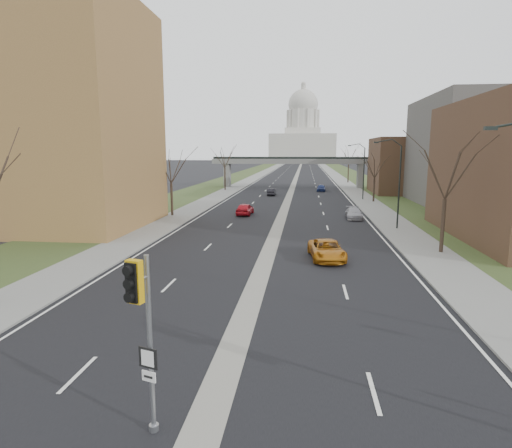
% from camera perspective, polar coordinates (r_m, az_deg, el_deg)
% --- Properties ---
extents(ground, '(700.00, 700.00, 0.00)m').
position_cam_1_polar(ground, '(13.60, -6.63, -24.58)').
color(ground, black).
rests_on(ground, ground).
extents(road_surface, '(20.00, 600.00, 0.01)m').
position_cam_1_polar(road_surface, '(161.13, 5.65, 6.94)').
color(road_surface, black).
rests_on(road_surface, ground).
extents(median_strip, '(1.20, 600.00, 0.02)m').
position_cam_1_polar(median_strip, '(161.13, 5.65, 6.94)').
color(median_strip, gray).
rests_on(median_strip, ground).
extents(sidewalk_right, '(4.00, 600.00, 0.12)m').
position_cam_1_polar(sidewalk_right, '(161.37, 9.95, 6.87)').
color(sidewalk_right, gray).
rests_on(sidewalk_right, ground).
extents(sidewalk_left, '(4.00, 600.00, 0.12)m').
position_cam_1_polar(sidewalk_left, '(161.77, 1.37, 7.02)').
color(sidewalk_left, gray).
rests_on(sidewalk_left, ground).
extents(grass_verge_right, '(8.00, 600.00, 0.10)m').
position_cam_1_polar(grass_verge_right, '(161.83, 12.08, 6.80)').
color(grass_verge_right, '#2F431F').
rests_on(grass_verge_right, ground).
extents(grass_verge_left, '(8.00, 600.00, 0.10)m').
position_cam_1_polar(grass_verge_left, '(162.42, -0.76, 7.03)').
color(grass_verge_left, '#2F431F').
rests_on(grass_verge_left, ground).
extents(apartment_building, '(25.00, 16.00, 22.00)m').
position_cam_1_polar(apartment_building, '(50.09, -29.13, 12.35)').
color(apartment_building, olive).
rests_on(apartment_building, ground).
extents(commercial_block_mid, '(18.00, 22.00, 15.00)m').
position_cam_1_polar(commercial_block_mid, '(67.82, 28.82, 8.40)').
color(commercial_block_mid, '#55524D').
rests_on(commercial_block_mid, ground).
extents(commercial_block_far, '(14.00, 14.00, 10.00)m').
position_cam_1_polar(commercial_block_far, '(83.23, 20.15, 7.30)').
color(commercial_block_far, '#4B3223').
rests_on(commercial_block_far, ground).
extents(pedestrian_bridge, '(34.00, 3.00, 6.45)m').
position_cam_1_polar(pedestrian_bridge, '(91.00, 4.92, 7.91)').
color(pedestrian_bridge, slate).
rests_on(pedestrian_bridge, ground).
extents(capitol, '(48.00, 42.00, 55.75)m').
position_cam_1_polar(capitol, '(331.11, 6.23, 11.55)').
color(capitol, beige).
rests_on(capitol, ground).
extents(streetlight_mid, '(2.61, 0.20, 8.70)m').
position_cam_1_polar(streetlight_mid, '(43.72, 17.70, 8.34)').
color(streetlight_mid, black).
rests_on(streetlight_mid, sidewalk_right).
extents(streetlight_far, '(2.61, 0.20, 8.70)m').
position_cam_1_polar(streetlight_far, '(69.42, 13.60, 8.87)').
color(streetlight_far, black).
rests_on(streetlight_far, sidewalk_right).
extents(tree_left_b, '(6.75, 6.75, 8.81)m').
position_cam_1_polar(tree_left_b, '(51.40, -11.32, 7.94)').
color(tree_left_b, '#382B21').
rests_on(tree_left_b, sidewalk_left).
extents(tree_left_c, '(7.65, 7.65, 9.99)m').
position_cam_1_polar(tree_left_c, '(84.40, -4.20, 9.27)').
color(tree_left_c, '#382B21').
rests_on(tree_left_c, sidewalk_left).
extents(tree_right_a, '(7.20, 7.20, 9.40)m').
position_cam_1_polar(tree_right_a, '(34.51, 24.15, 7.18)').
color(tree_right_a, '#382B21').
rests_on(tree_right_a, sidewalk_right).
extents(tree_right_b, '(6.30, 6.30, 8.22)m').
position_cam_1_polar(tree_right_b, '(66.75, 15.60, 7.78)').
color(tree_right_b, '#382B21').
rests_on(tree_right_b, sidewalk_right).
extents(tree_right_c, '(7.65, 7.65, 9.99)m').
position_cam_1_polar(tree_right_c, '(106.42, 12.29, 9.16)').
color(tree_right_c, '#382B21').
rests_on(tree_right_c, sidewalk_right).
extents(signal_pole_median, '(0.68, 0.84, 5.02)m').
position_cam_1_polar(signal_pole_median, '(11.62, -14.99, -11.60)').
color(signal_pole_median, gray).
rests_on(signal_pole_median, ground).
extents(car_left_near, '(1.90, 4.28, 1.43)m').
position_cam_1_polar(car_left_near, '(51.85, -1.48, 2.02)').
color(car_left_near, red).
rests_on(car_left_near, ground).
extents(car_left_far, '(1.33, 3.73, 1.22)m').
position_cam_1_polar(car_left_far, '(74.86, 2.09, 4.31)').
color(car_left_far, black).
rests_on(car_left_far, ground).
extents(car_right_near, '(2.81, 5.14, 1.36)m').
position_cam_1_polar(car_right_near, '(31.01, 9.41, -3.41)').
color(car_right_near, '#B06712').
rests_on(car_right_near, ground).
extents(car_right_mid, '(1.81, 4.33, 1.25)m').
position_cam_1_polar(car_right_mid, '(50.13, 12.92, 1.40)').
color(car_right_mid, '#99989F').
rests_on(car_right_mid, ground).
extents(car_right_far, '(1.88, 3.99, 1.32)m').
position_cam_1_polar(car_right_far, '(83.29, 8.69, 4.78)').
color(car_right_far, navy).
rests_on(car_right_far, ground).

